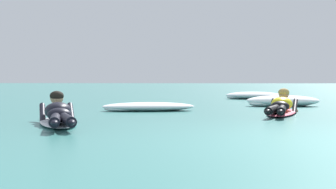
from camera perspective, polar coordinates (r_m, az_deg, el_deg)
ground_plane at (r=15.56m, az=9.60°, el=-0.75°), size 120.00×120.00×0.00m
surfer_near at (r=7.63m, az=-12.26°, el=-2.31°), size 1.26×2.42×0.55m
surfer_far at (r=9.83m, az=12.66°, el=-1.42°), size 0.94×2.62×0.54m
whitewater_front at (r=10.71m, az=-2.21°, el=-1.40°), size 2.08×1.17×0.18m
whitewater_mid_left at (r=12.80m, az=12.84°, el=-0.74°), size 1.83×1.01×0.27m
whitewater_far_band at (r=17.14m, az=9.69°, el=-0.12°), size 2.08×1.51×0.25m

